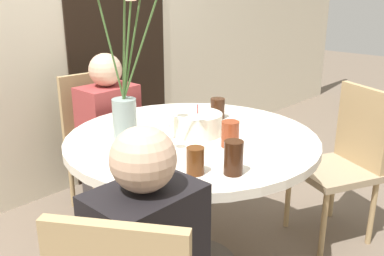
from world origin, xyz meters
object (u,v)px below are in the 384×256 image
at_px(chair_near_front, 345,156).
at_px(flower_vase, 126,98).
at_px(side_plate, 176,120).
at_px(person_guest, 110,142).
at_px(drink_glass_1, 233,158).
at_px(drink_glass_3, 195,161).
at_px(drink_glass_2, 230,134).
at_px(drink_glass_0, 218,108).
at_px(chair_far_back, 98,135).
at_px(birthday_cake, 198,124).

bearing_deg(chair_near_front, flower_vase, -85.09).
xyz_separation_m(side_plate, person_guest, (-0.03, 0.56, -0.26)).
distance_m(flower_vase, drink_glass_1, 0.51).
relative_size(chair_near_front, drink_glass_1, 6.74).
bearing_deg(drink_glass_3, flower_vase, 97.59).
bearing_deg(drink_glass_2, chair_near_front, -12.02).
bearing_deg(drink_glass_1, drink_glass_0, 44.76).
height_order(chair_far_back, chair_near_front, same).
distance_m(birthday_cake, drink_glass_2, 0.22).
relative_size(chair_near_front, person_guest, 0.85).
relative_size(birthday_cake, side_plate, 1.15).
relative_size(drink_glass_3, person_guest, 0.10).
bearing_deg(drink_glass_2, person_guest, 86.12).
bearing_deg(drink_glass_1, birthday_cake, 59.00).
relative_size(drink_glass_1, person_guest, 0.13).
bearing_deg(drink_glass_1, side_plate, 63.08).
height_order(chair_far_back, side_plate, chair_far_back).
bearing_deg(drink_glass_1, person_guest, 76.42).
xyz_separation_m(chair_far_back, drink_glass_0, (0.21, -0.85, 0.30)).
relative_size(chair_near_front, flower_vase, 1.24).
bearing_deg(flower_vase, drink_glass_2, -35.52).
bearing_deg(flower_vase, drink_glass_3, -82.41).
distance_m(side_plate, drink_glass_1, 0.72).
bearing_deg(drink_glass_2, drink_glass_0, 47.45).
xyz_separation_m(chair_near_front, drink_glass_2, (-0.85, 0.18, 0.31)).
xyz_separation_m(flower_vase, drink_glass_3, (0.05, -0.35, -0.19)).
relative_size(birthday_cake, flower_vase, 0.33).
relative_size(drink_glass_0, drink_glass_2, 0.94).
bearing_deg(flower_vase, side_plate, 21.62).
bearing_deg(chair_near_front, drink_glass_0, -106.83).
relative_size(drink_glass_1, drink_glass_3, 1.25).
xyz_separation_m(chair_near_front, person_guest, (-0.78, 1.19, -0.01)).
distance_m(drink_glass_2, person_guest, 1.06).
distance_m(chair_near_front, flower_vase, 1.39).
bearing_deg(drink_glass_0, drink_glass_3, -146.64).
xyz_separation_m(chair_far_back, side_plate, (0.02, -0.72, 0.25)).
bearing_deg(drink_glass_0, side_plate, 145.82).
height_order(flower_vase, drink_glass_0, flower_vase).
xyz_separation_m(flower_vase, person_guest, (0.43, 0.75, -0.50)).
bearing_deg(drink_glass_3, chair_near_front, -4.71).
distance_m(chair_near_front, drink_glass_0, 0.81).
xyz_separation_m(birthday_cake, drink_glass_0, (0.27, 0.10, 0.00)).
bearing_deg(flower_vase, drink_glass_1, -72.35).
xyz_separation_m(drink_glass_2, person_guest, (0.07, 1.01, -0.31)).
height_order(chair_near_front, drink_glass_0, chair_near_front).
bearing_deg(drink_glass_2, flower_vase, 144.48).
bearing_deg(drink_glass_0, chair_far_back, 103.65).
distance_m(flower_vase, person_guest, 1.00).
bearing_deg(birthday_cake, chair_near_front, -25.89).
xyz_separation_m(flower_vase, drink_glass_1, (0.14, -0.45, -0.18)).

